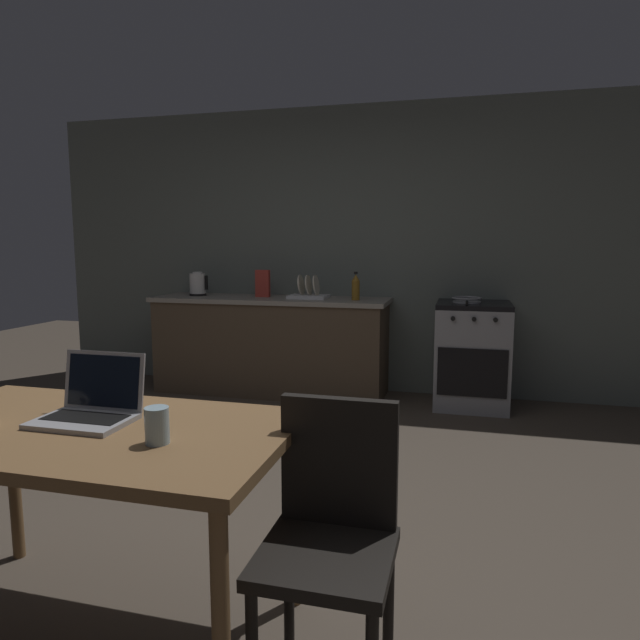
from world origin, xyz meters
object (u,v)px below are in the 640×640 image
at_px(chair, 331,524).
at_px(dish_rack, 309,293).
at_px(stove_oven, 472,355).
at_px(bottle, 356,287).
at_px(frying_pan, 467,300).
at_px(drinking_glass, 157,425).
at_px(cereal_box, 263,283).
at_px(laptop, 90,407).
at_px(electric_kettle, 198,284).
at_px(dining_table, 87,447).

bearing_deg(chair, dish_rack, 114.04).
xyz_separation_m(stove_oven, bottle, (-0.99, -0.05, 0.56)).
height_order(chair, dish_rack, dish_rack).
relative_size(frying_pan, drinking_glass, 3.66).
height_order(chair, bottle, bottle).
bearing_deg(frying_pan, bottle, -178.70).
bearing_deg(cereal_box, chair, -66.30).
bearing_deg(stove_oven, bottle, -177.26).
relative_size(frying_pan, dish_rack, 1.23).
relative_size(chair, frying_pan, 2.11).
height_order(laptop, drinking_glass, laptop).
xyz_separation_m(laptop, dish_rack, (-0.10, 3.17, 0.13)).
bearing_deg(dish_rack, bottle, -6.53).
height_order(stove_oven, frying_pan, frying_pan).
bearing_deg(bottle, electric_kettle, 178.12).
distance_m(electric_kettle, frying_pan, 2.46).
height_order(chair, drinking_glass, chair).
xyz_separation_m(bottle, drinking_glass, (0.01, -3.27, -0.19)).
distance_m(laptop, bottle, 3.15).
xyz_separation_m(dining_table, electric_kettle, (-1.21, 3.23, 0.31)).
distance_m(laptop, electric_kettle, 3.39).
relative_size(electric_kettle, frying_pan, 0.54).
xyz_separation_m(stove_oven, drinking_glass, (-0.98, -3.32, 0.37)).
height_order(stove_oven, drinking_glass, stove_oven).
bearing_deg(frying_pan, laptop, -112.00).
height_order(bottle, frying_pan, bottle).
relative_size(electric_kettle, dish_rack, 0.66).
height_order(dining_table, drinking_glass, drinking_glass).
xyz_separation_m(chair, frying_pan, (0.40, 3.18, 0.40)).
bearing_deg(cereal_box, laptop, -80.34).
xyz_separation_m(frying_pan, cereal_box, (-1.81, 0.05, 0.10)).
height_order(laptop, dish_rack, dish_rack).
height_order(dining_table, laptop, laptop).
distance_m(stove_oven, frying_pan, 0.47).
distance_m(dining_table, chair, 0.87).
relative_size(dining_table, laptop, 4.34).
bearing_deg(stove_oven, dish_rack, 179.90).
relative_size(chair, electric_kettle, 3.92).
bearing_deg(electric_kettle, frying_pan, -0.67).
xyz_separation_m(dining_table, dish_rack, (-0.13, 3.23, 0.25)).
bearing_deg(drinking_glass, bottle, 90.21).
distance_m(chair, electric_kettle, 3.85).
bearing_deg(dish_rack, frying_pan, -1.21).
distance_m(stove_oven, chair, 3.24).
height_order(stove_oven, dining_table, stove_oven).
xyz_separation_m(electric_kettle, bottle, (1.52, -0.05, 0.01)).
height_order(frying_pan, dish_rack, dish_rack).
bearing_deg(laptop, stove_oven, 80.40).
distance_m(stove_oven, dining_table, 3.49).
relative_size(frying_pan, cereal_box, 1.69).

